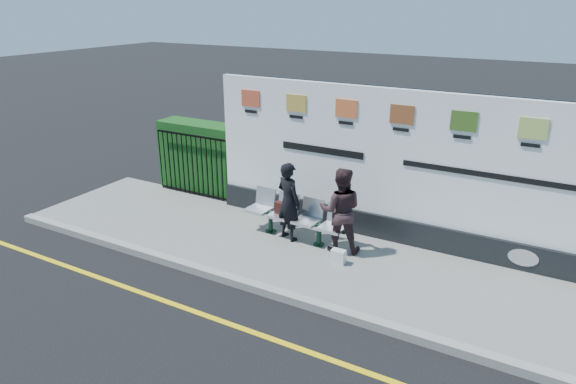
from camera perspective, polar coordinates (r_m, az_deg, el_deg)
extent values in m
plane|color=black|center=(7.77, -1.51, -16.13)|extent=(80.00, 80.00, 0.00)
cube|color=slate|center=(9.63, 6.17, -7.94)|extent=(14.00, 3.00, 0.12)
cube|color=gray|center=(8.45, 2.03, -12.19)|extent=(14.00, 0.18, 0.14)
cube|color=yellow|center=(7.77, -1.51, -16.11)|extent=(14.00, 0.10, 0.01)
cube|color=black|center=(10.48, 11.70, -3.88)|extent=(8.00, 0.30, 0.50)
cube|color=white|center=(9.96, 12.32, 3.99)|extent=(8.00, 0.14, 2.50)
cube|color=#174917|center=(12.92, -9.32, 3.86)|extent=(2.35, 0.70, 1.70)
imported|color=black|center=(10.08, 0.06, -1.05)|extent=(0.68, 0.55, 1.60)
imported|color=#312022|center=(9.62, 5.84, -2.05)|extent=(0.98, 0.88, 1.66)
cube|color=black|center=(10.30, -0.66, -1.82)|extent=(0.32, 0.16, 0.24)
cube|color=silver|center=(9.47, 5.62, -7.14)|extent=(0.26, 0.15, 0.26)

